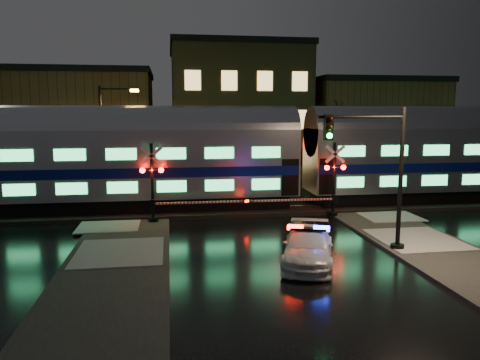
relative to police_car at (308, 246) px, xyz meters
name	(u,v)px	position (x,y,z in m)	size (l,w,h in m)	color
ground	(262,231)	(-0.79, 5.15, -0.67)	(120.00, 120.00, 0.00)	black
ballast	(245,208)	(-0.79, 10.15, -0.55)	(90.00, 4.20, 0.24)	black
sidewalk_left	(111,279)	(-7.29, -0.85, -0.61)	(4.00, 20.00, 0.12)	#2D2D2D
sidewalk_right	(456,262)	(5.71, -0.85, -0.61)	(4.00, 20.00, 0.12)	#2D2D2D
building_left	(72,127)	(-13.79, 27.15, 3.83)	(14.00, 10.00, 9.00)	#523320
building_mid	(237,113)	(1.21, 27.65, 5.08)	(12.00, 11.00, 11.50)	brown
building_right	(367,128)	(14.21, 27.15, 3.58)	(12.00, 10.00, 8.50)	#523320
train	(302,153)	(2.63, 10.15, 2.72)	(51.00, 3.12, 5.92)	black
police_car	(308,246)	(0.00, 0.00, 0.00)	(3.21, 4.92, 1.48)	white
crossing_signal_right	(328,187)	(3.36, 7.46, 1.06)	(5.89, 0.66, 4.17)	black
crossing_signal_left	(159,191)	(-5.76, 7.46, 1.07)	(5.95, 0.66, 4.21)	black
traffic_light	(380,177)	(3.25, 0.94, 2.52)	(3.88, 0.70, 6.00)	black
streetlight	(106,136)	(-9.22, 14.15, 3.63)	(2.49, 0.26, 7.46)	black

